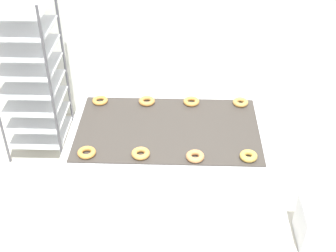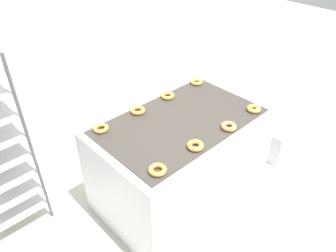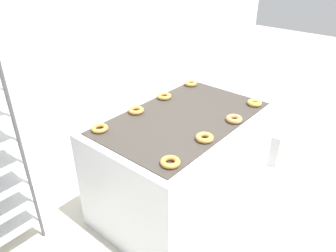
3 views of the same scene
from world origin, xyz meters
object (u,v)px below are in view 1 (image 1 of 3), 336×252
object	(u,v)px
glaze_bin	(325,225)
donut_near_midleft	(141,153)
donut_far_midright	(191,101)
donut_far_right	(240,102)
donut_far_left	(100,100)
donut_far_midleft	(147,101)
donut_near_right	(248,156)
fryer_machine	(168,173)
donut_near_midright	(195,156)
donut_near_left	(87,153)
baking_rack_cart	(30,75)

from	to	relation	value
glaze_bin	donut_near_midleft	bearing A→B (deg)	-177.90
donut_far_midright	donut_far_right	world-z (taller)	donut_far_right
donut_near_midleft	donut_far_left	bearing A→B (deg)	119.91
donut_far_midleft	donut_near_right	bearing A→B (deg)	-42.00
fryer_machine	donut_far_right	bearing A→B (deg)	31.29
glaze_bin	donut_near_midright	world-z (taller)	donut_near_midright
donut_near_right	donut_far_right	world-z (taller)	donut_near_right
fryer_machine	donut_near_midleft	xyz separation A→B (m)	(-0.17, -0.32, 0.45)
donut_far_left	donut_far_midleft	world-z (taller)	donut_far_midleft
donut_near_midright	donut_far_right	distance (m)	0.76
donut_near_left	donut_far_midleft	distance (m)	0.74
glaze_bin	donut_far_midright	distance (m)	1.39
fryer_machine	donut_far_midright	distance (m)	0.58
donut_near_right	donut_far_left	distance (m)	1.27
baking_rack_cart	donut_far_midright	bearing A→B (deg)	-19.98
baking_rack_cart	donut_far_left	bearing A→B (deg)	-36.51
fryer_machine	donut_far_midright	world-z (taller)	donut_far_midright
baking_rack_cart	donut_near_midright	bearing A→B (deg)	-39.42
baking_rack_cart	donut_near_midleft	xyz separation A→B (m)	(1.09, -1.18, 0.09)
donut_far_left	donut_far_right	size ratio (longest dim) A/B	1.02
donut_far_left	donut_near_right	bearing A→B (deg)	-30.75
baking_rack_cart	donut_far_midleft	bearing A→B (deg)	-25.95
donut_far_midright	donut_far_right	xyz separation A→B (m)	(0.38, -0.00, 0.00)
donut_far_left	donut_far_midright	size ratio (longest dim) A/B	0.98
donut_near_midleft	donut_far_right	distance (m)	0.98
glaze_bin	donut_near_midleft	world-z (taller)	donut_near_midleft
glaze_bin	donut_far_left	xyz separation A→B (m)	(-1.75, 0.60, 0.70)
donut_near_midright	donut_near_right	xyz separation A→B (m)	(0.36, 0.01, 0.00)
donut_near_left	donut_far_midleft	size ratio (longest dim) A/B	0.99
glaze_bin	donut_near_midright	bearing A→B (deg)	-176.18
donut_near_left	donut_far_midright	xyz separation A→B (m)	(0.71, 0.66, 0.00)
donut_near_right	donut_far_midright	xyz separation A→B (m)	(-0.38, 0.66, -0.00)
donut_far_midright	fryer_machine	bearing A→B (deg)	-116.88
donut_far_midleft	donut_far_midright	xyz separation A→B (m)	(0.35, 0.01, -0.00)
glaze_bin	donut_far_midright	world-z (taller)	donut_far_midright
glaze_bin	donut_near_midright	size ratio (longest dim) A/B	3.15
donut_near_midleft	donut_far_midleft	world-z (taller)	donut_near_midleft
glaze_bin	donut_near_midleft	size ratio (longest dim) A/B	3.10
donut_far_midleft	glaze_bin	bearing A→B (deg)	-23.47
fryer_machine	donut_far_left	size ratio (longest dim) A/B	11.79
donut_near_left	donut_far_midright	world-z (taller)	same
baking_rack_cart	donut_near_midleft	distance (m)	1.60
donut_near_right	donut_far_left	bearing A→B (deg)	149.25
donut_near_left	donut_far_midright	bearing A→B (deg)	42.80
baking_rack_cart	donut_far_right	xyz separation A→B (m)	(1.81, -0.52, 0.09)
donut_near_midleft	donut_near_right	xyz separation A→B (m)	(0.72, -0.00, 0.00)
donut_near_midleft	donut_far_midright	size ratio (longest dim) A/B	1.00
glaze_bin	donut_near_right	bearing A→B (deg)	-175.35
donut_far_midleft	donut_near_midleft	bearing A→B (deg)	-89.61
donut_near_midright	donut_far_left	world-z (taller)	donut_near_midright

